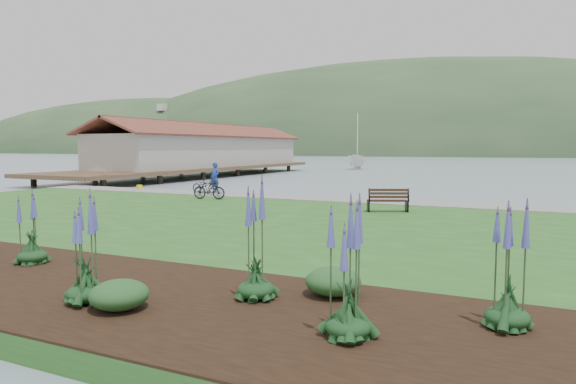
# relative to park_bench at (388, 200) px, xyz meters

# --- Properties ---
(ground) EXTENTS (600.00, 600.00, 0.00)m
(ground) POSITION_rel_park_bench_xyz_m (-5.27, -3.30, -0.88)
(ground) COLOR gray
(ground) RESTS_ON ground
(lawn) EXTENTS (34.00, 20.00, 0.40)m
(lawn) POSITION_rel_park_bench_xyz_m (-5.27, -5.30, -0.68)
(lawn) COLOR #265C20
(lawn) RESTS_ON ground
(shoreline_path) EXTENTS (34.00, 2.20, 0.03)m
(shoreline_path) POSITION_rel_park_bench_xyz_m (-5.27, 3.60, -0.47)
(shoreline_path) COLOR gray
(shoreline_path) RESTS_ON lawn
(garden_bed) EXTENTS (24.00, 4.40, 0.04)m
(garden_bed) POSITION_rel_park_bench_xyz_m (-2.27, -13.10, -0.46)
(garden_bed) COLOR black
(garden_bed) RESTS_ON lawn
(far_hillside) EXTENTS (580.00, 80.00, 38.00)m
(far_hillside) POSITION_rel_park_bench_xyz_m (14.73, 166.70, -0.88)
(far_hillside) COLOR #304F2C
(far_hillside) RESTS_ON ground
(pier_pavilion) EXTENTS (8.00, 36.00, 5.40)m
(pier_pavilion) POSITION_rel_park_bench_xyz_m (-25.27, 24.22, 1.76)
(pier_pavilion) COLOR #4C3826
(pier_pavilion) RESTS_ON ground
(park_bench) EXTENTS (1.69, 1.20, 0.97)m
(park_bench) POSITION_rel_park_bench_xyz_m (0.00, 0.00, 0.00)
(park_bench) COLOR black
(park_bench) RESTS_ON lawn
(person) EXTENTS (0.80, 0.62, 1.99)m
(person) POSITION_rel_park_bench_xyz_m (-10.88, 4.20, 0.51)
(person) COLOR #213E97
(person) RESTS_ON lawn
(bicycle_a) EXTENTS (0.57, 1.58, 0.82)m
(bicycle_a) POSITION_rel_park_bench_xyz_m (-11.32, 3.84, -0.07)
(bicycle_a) COLOR black
(bicycle_a) RESTS_ON lawn
(bicycle_b) EXTENTS (0.75, 1.69, 0.99)m
(bicycle_b) POSITION_rel_park_bench_xyz_m (-9.15, 1.08, 0.01)
(bicycle_b) COLOR black
(bicycle_b) RESTS_ON lawn
(sailboat) EXTENTS (9.88, 10.03, 23.57)m
(sailboat) POSITION_rel_park_bench_xyz_m (-15.87, 45.47, -0.88)
(sailboat) COLOR silver
(sailboat) RESTS_ON ground
(pannier) EXTENTS (0.23, 0.31, 0.30)m
(pannier) POSITION_rel_park_bench_xyz_m (-16.04, 3.90, -0.33)
(pannier) COLOR yellow
(pannier) RESTS_ON lawn
(echium_0) EXTENTS (0.62, 0.62, 1.94)m
(echium_0) POSITION_rel_park_bench_xyz_m (-1.37, -13.88, 0.38)
(echium_0) COLOR #14371A
(echium_0) RESTS_ON garden_bed
(echium_1) EXTENTS (0.62, 0.62, 2.26)m
(echium_1) POSITION_rel_park_bench_xyz_m (1.00, -12.51, 0.42)
(echium_1) COLOR #14371A
(echium_1) RESTS_ON garden_bed
(echium_2) EXTENTS (0.62, 0.62, 1.96)m
(echium_2) POSITION_rel_park_bench_xyz_m (2.96, -13.51, 0.39)
(echium_2) COLOR #14371A
(echium_2) RESTS_ON garden_bed
(echium_3) EXTENTS (0.62, 0.62, 2.16)m
(echium_3) POSITION_rel_park_bench_xyz_m (4.84, -12.20, 0.43)
(echium_3) COLOR #14371A
(echium_3) RESTS_ON garden_bed
(echium_4) EXTENTS (0.62, 0.62, 1.80)m
(echium_4) POSITION_rel_park_bench_xyz_m (-4.64, -12.31, 0.22)
(echium_4) COLOR #14371A
(echium_4) RESTS_ON garden_bed
(shrub_1) EXTENTS (0.91, 0.91, 0.46)m
(shrub_1) POSITION_rel_park_bench_xyz_m (-0.64, -13.91, -0.21)
(shrub_1) COLOR #1E4C21
(shrub_1) RESTS_ON garden_bed
(shrub_2) EXTENTS (0.95, 0.95, 0.48)m
(shrub_2) POSITION_rel_park_bench_xyz_m (2.10, -11.76, -0.20)
(shrub_2) COLOR #1E4C21
(shrub_2) RESTS_ON garden_bed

